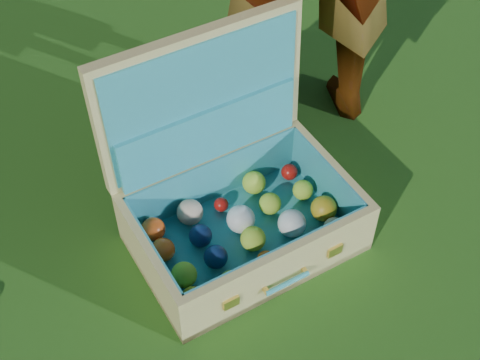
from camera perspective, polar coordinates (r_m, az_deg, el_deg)
name	(u,v)px	position (r m, az deg, el deg)	size (l,w,h in m)	color
ground	(223,293)	(1.85, -1.44, -9.59)	(60.00, 60.00, 0.00)	#215114
suitcase	(231,188)	(1.86, -0.78, -0.71)	(0.73, 0.65, 0.59)	tan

